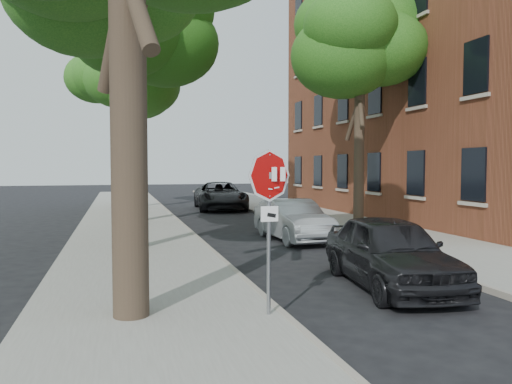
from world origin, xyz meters
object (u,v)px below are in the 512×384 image
at_px(apartment_building, 468,62).
at_px(tree_right, 358,42).
at_px(tree_far, 121,79).
at_px(stop_sign, 269,199).
at_px(car_a, 390,251).
at_px(car_d, 220,196).
at_px(tree_mid_b, 129,32).
at_px(car_b, 293,220).

xyz_separation_m(apartment_building, tree_right, (-8.02, -3.89, -0.44)).
bearing_deg(apartment_building, tree_far, 156.96).
distance_m(stop_sign, car_a, 3.61).
distance_m(tree_far, car_d, 8.40).
xyz_separation_m(tree_mid_b, tree_far, (-0.30, 6.99, -0.78)).
distance_m(tree_mid_b, tree_right, 9.34).
distance_m(apartment_building, tree_mid_b, 16.43).
xyz_separation_m(tree_mid_b, tree_right, (8.40, -4.01, -0.78)).
bearing_deg(stop_sign, apartment_building, 43.65).
xyz_separation_m(tree_mid_b, car_d, (5.02, 5.98, -7.21)).
xyz_separation_m(car_a, car_d, (0.25, 18.61, 0.05)).
bearing_deg(tree_far, tree_right, -51.66).
distance_m(apartment_building, tree_right, 8.93).
bearing_deg(car_a, car_b, 94.83).
bearing_deg(tree_mid_b, apartment_building, -0.43).
relative_size(tree_far, car_b, 2.26).
relative_size(tree_mid_b, car_b, 2.51).
bearing_deg(tree_far, car_b, -67.84).
xyz_separation_m(car_a, car_b, (0.26, 6.54, -0.05)).
xyz_separation_m(apartment_building, car_a, (-11.66, -12.50, -6.92)).
bearing_deg(car_b, tree_mid_b, 127.26).
bearing_deg(car_d, tree_right, -67.04).
bearing_deg(car_a, tree_far, 111.59).
distance_m(stop_sign, car_b, 8.81).
distance_m(tree_far, tree_right, 14.02).
bearing_deg(tree_mid_b, tree_right, -25.52).
bearing_deg(stop_sign, car_a, 26.65).
bearing_deg(tree_mid_b, car_b, -50.43).
xyz_separation_m(tree_mid_b, car_b, (5.02, -6.08, -7.32)).
bearing_deg(apartment_building, tree_mid_b, 179.57).
distance_m(tree_right, car_d, 12.36).
relative_size(stop_sign, tree_mid_b, 0.25).
bearing_deg(tree_mid_b, car_d, 50.02).
height_order(stop_sign, car_a, stop_sign).
relative_size(tree_mid_b, car_d, 1.84).
bearing_deg(tree_mid_b, stop_sign, -83.05).
xyz_separation_m(apartment_building, car_b, (-11.40, -5.96, -6.97)).
bearing_deg(car_b, car_a, -94.59).
relative_size(tree_mid_b, car_a, 2.42).
bearing_deg(tree_right, tree_mid_b, 154.48).
distance_m(apartment_building, tree_far, 18.18).
relative_size(car_a, car_b, 1.04).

